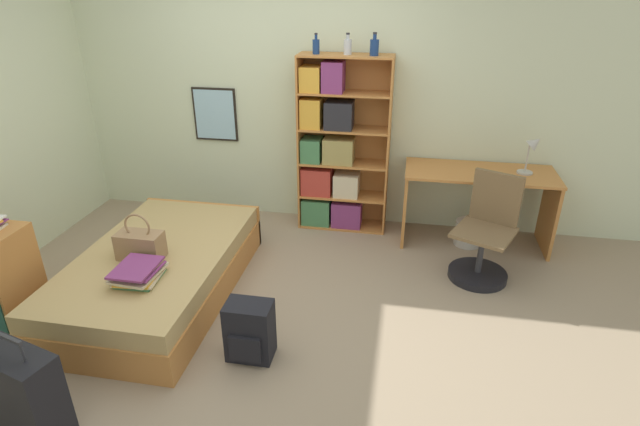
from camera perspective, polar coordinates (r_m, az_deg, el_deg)
ground_plane at (r=4.11m, az=-8.69°, el=-10.00°), size 14.00×14.00×0.00m
wall_back at (r=5.11m, az=-3.56°, el=13.35°), size 10.00×0.09×2.60m
bed at (r=4.29m, az=-17.85°, el=-6.36°), size 1.13×1.95×0.39m
handbag at (r=4.06m, az=-19.85°, el=-3.42°), size 0.35×0.18×0.38m
book_stack_on_bed at (r=3.81m, az=-20.05°, el=-6.40°), size 0.32×0.38×0.12m
suitcase at (r=3.40m, az=-31.12°, el=-17.00°), size 0.58×0.35×0.68m
bookcase at (r=4.96m, az=1.51°, el=6.87°), size 0.88×0.31×1.73m
bottle_green at (r=4.74m, az=-0.46°, el=18.54°), size 0.06×0.06×0.18m
bottle_brown at (r=4.71m, az=3.18°, el=18.49°), size 0.07×0.07×0.19m
bottle_clear at (r=4.66m, az=6.24°, el=18.37°), size 0.08×0.08×0.20m
desk at (r=4.92m, az=17.57°, el=2.27°), size 1.37×0.58×0.74m
desk_lamp at (r=4.87m, az=23.17°, el=6.81°), size 0.19×0.14×0.37m
desk_chair at (r=4.48m, az=18.16°, el=-3.65°), size 0.60×0.60×0.90m
backpack at (r=3.48m, az=-8.05°, el=-13.23°), size 0.31×0.24×0.42m
waste_bin at (r=5.03m, az=16.57°, el=-2.19°), size 0.25×0.25×0.24m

